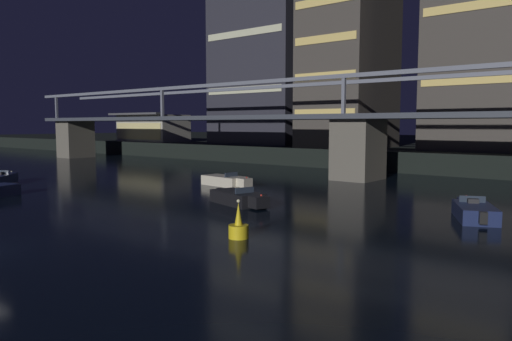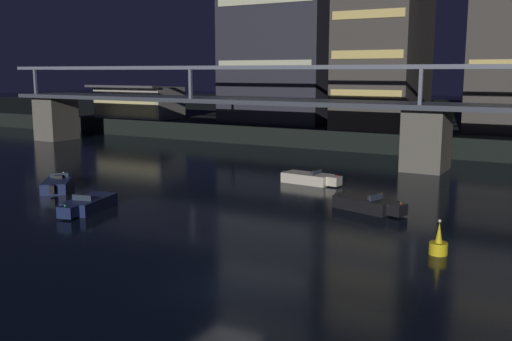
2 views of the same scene
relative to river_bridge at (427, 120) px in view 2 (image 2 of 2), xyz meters
The scene contains 10 objects.
ground_plane 33.43m from the river_bridge, 90.00° to the right, with size 400.00×400.00×0.00m, color black.
far_riverbank 48.13m from the river_bridge, 90.00° to the left, with size 240.00×80.00×2.20m, color black.
river_bridge is the anchor object (origin of this frame).
tower_west_tall 18.64m from the river_bridge, 121.77° to the left, with size 8.75×11.65×21.61m.
waterfront_pavilion 45.62m from the river_bridge, 164.86° to the left, with size 12.40×7.40×4.70m.
speedboat_near_left 30.55m from the river_bridge, 119.33° to the right, with size 2.68×5.20×1.16m.
speedboat_near_right 17.91m from the river_bridge, 87.83° to the right, with size 5.17×2.81×1.16m.
speedboat_mid_left 13.35m from the river_bridge, 120.14° to the right, with size 5.23×2.17×1.16m.
speedboat_mid_center 31.71m from the river_bridge, 133.93° to the right, with size 4.09×4.63×1.16m.
channel_buoy 25.55m from the river_bridge, 74.70° to the right, with size 0.90×0.90×1.76m.
Camera 2 is at (12.51, -19.14, 8.80)m, focal length 40.62 mm.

